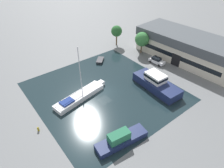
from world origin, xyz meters
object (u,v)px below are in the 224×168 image
object	(u,v)px
quay_tree_by_water	(117,31)
sailboat_moored	(80,96)
quay_tree_near_building	(142,39)
cabin_boat	(121,139)
warehouse_building	(188,47)
parked_car	(157,61)
motor_cruiser	(156,83)
small_dinghy	(100,60)

from	to	relation	value
quay_tree_by_water	sailboat_moored	size ratio (longest dim) A/B	0.47
quay_tree_near_building	cabin_boat	xyz separation A→B (m)	(20.34, -24.71, -3.32)
quay_tree_near_building	quay_tree_by_water	distance (m)	8.82
quay_tree_near_building	cabin_boat	world-z (taller)	quay_tree_near_building
warehouse_building	parked_car	distance (m)	9.09
quay_tree_near_building	quay_tree_by_water	world-z (taller)	quay_tree_near_building
quay_tree_near_building	cabin_boat	size ratio (longest dim) A/B	0.68
quay_tree_near_building	motor_cruiser	bearing A→B (deg)	-33.77
motor_cruiser	parked_car	bearing A→B (deg)	43.49
motor_cruiser	small_dinghy	distance (m)	17.46
sailboat_moored	motor_cruiser	xyz separation A→B (m)	(7.36, 14.77, 0.74)
small_dinghy	warehouse_building	bearing A→B (deg)	-167.61
quay_tree_near_building	quay_tree_by_water	size ratio (longest dim) A/B	1.02
warehouse_building	parked_car	world-z (taller)	warehouse_building
sailboat_moored	quay_tree_near_building	bearing A→B (deg)	95.18
quay_tree_by_water	small_dinghy	xyz separation A→B (m)	(5.34, -9.98, -4.05)
quay_tree_by_water	cabin_boat	world-z (taller)	quay_tree_by_water
quay_tree_by_water	parked_car	distance (m)	15.78
parked_car	small_dinghy	world-z (taller)	parked_car
parked_car	cabin_boat	size ratio (longest dim) A/B	0.49
sailboat_moored	cabin_boat	xyz separation A→B (m)	(13.70, -0.58, 0.29)
parked_car	motor_cruiser	size ratio (longest dim) A/B	0.39
parked_car	small_dinghy	distance (m)	14.95
motor_cruiser	cabin_boat	xyz separation A→B (m)	(6.34, -15.35, -0.45)
parked_car	cabin_boat	distance (m)	27.33
warehouse_building	motor_cruiser	bearing A→B (deg)	-80.97
quay_tree_near_building	motor_cruiser	size ratio (longest dim) A/B	0.54
warehouse_building	quay_tree_near_building	xyz separation A→B (m)	(-10.02, -7.11, 0.76)
warehouse_building	cabin_boat	size ratio (longest dim) A/B	3.13
warehouse_building	sailboat_moored	bearing A→B (deg)	-100.72
quay_tree_near_building	parked_car	world-z (taller)	quay_tree_near_building
motor_cruiser	sailboat_moored	bearing A→B (deg)	156.27
sailboat_moored	parked_car	bearing A→B (deg)	79.45
parked_car	quay_tree_by_water	bearing A→B (deg)	-91.89
warehouse_building	motor_cruiser	world-z (taller)	warehouse_building
warehouse_building	motor_cruiser	xyz separation A→B (m)	(3.98, -16.47, -2.12)
sailboat_moored	motor_cruiser	world-z (taller)	sailboat_moored
quay_tree_near_building	small_dinghy	distance (m)	13.09
quay_tree_near_building	warehouse_building	bearing A→B (deg)	35.35
sailboat_moored	cabin_boat	bearing A→B (deg)	-12.62
warehouse_building	small_dinghy	distance (m)	23.52
quay_tree_near_building	sailboat_moored	xyz separation A→B (m)	(6.64, -24.13, -3.61)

